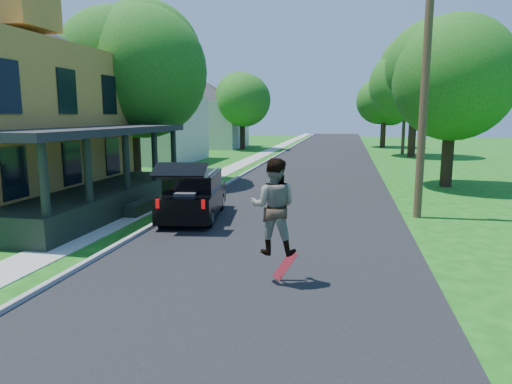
% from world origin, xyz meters
% --- Properties ---
extents(ground, '(140.00, 140.00, 0.00)m').
position_xyz_m(ground, '(0.00, 0.00, 0.00)').
color(ground, '#124E0F').
rests_on(ground, ground).
extents(street, '(8.00, 120.00, 0.02)m').
position_xyz_m(street, '(0.00, 20.00, 0.00)').
color(street, black).
rests_on(street, ground).
extents(curb, '(0.15, 120.00, 0.12)m').
position_xyz_m(curb, '(-4.05, 20.00, 0.00)').
color(curb, gray).
rests_on(curb, ground).
extents(sidewalk, '(1.30, 120.00, 0.03)m').
position_xyz_m(sidewalk, '(-5.60, 20.00, 0.00)').
color(sidewalk, gray).
rests_on(sidewalk, ground).
extents(front_walk, '(6.50, 1.20, 0.03)m').
position_xyz_m(front_walk, '(-9.50, 6.00, 0.00)').
color(front_walk, gray).
rests_on(front_walk, ground).
extents(neighbor_house_mid, '(12.78, 12.78, 8.30)m').
position_xyz_m(neighbor_house_mid, '(-13.50, 24.00, 4.19)').
color(neighbor_house_mid, beige).
rests_on(neighbor_house_mid, ground).
extents(neighbor_house_far, '(12.78, 12.78, 8.30)m').
position_xyz_m(neighbor_house_far, '(-13.50, 40.00, 4.19)').
color(neighbor_house_far, beige).
rests_on(neighbor_house_far, ground).
extents(black_suv, '(2.33, 4.75, 2.12)m').
position_xyz_m(black_suv, '(-3.20, 5.75, 0.81)').
color(black_suv, black).
rests_on(black_suv, ground).
extents(skateboarder, '(1.01, 0.80, 2.03)m').
position_xyz_m(skateboarder, '(0.53, 0.12, 1.67)').
color(skateboarder, black).
rests_on(skateboarder, ground).
extents(skateboard, '(0.55, 0.17, 0.70)m').
position_xyz_m(skateboard, '(0.78, 0.25, 0.34)').
color(skateboard, '#A40E18').
rests_on(skateboard, ground).
extents(tree_left_mid, '(7.07, 6.75, 9.61)m').
position_xyz_m(tree_left_mid, '(-9.06, 13.25, 6.35)').
color(tree_left_mid, black).
rests_on(tree_left_mid, ground).
extents(tree_left_far, '(6.32, 6.49, 8.18)m').
position_xyz_m(tree_left_far, '(-8.85, 37.82, 5.42)').
color(tree_left_far, black).
rests_on(tree_left_far, ground).
extents(tree_right_near, '(5.95, 5.89, 8.91)m').
position_xyz_m(tree_right_near, '(6.90, 15.10, 5.83)').
color(tree_right_near, black).
rests_on(tree_right_near, ground).
extents(tree_right_mid, '(7.54, 7.32, 10.85)m').
position_xyz_m(tree_right_mid, '(7.36, 31.99, 7.16)').
color(tree_right_mid, black).
rests_on(tree_right_mid, ground).
extents(tree_right_far, '(5.81, 5.47, 7.87)m').
position_xyz_m(tree_right_far, '(5.78, 43.39, 5.20)').
color(tree_right_far, black).
rests_on(tree_right_far, ground).
extents(utility_pole_near, '(1.67, 0.52, 8.98)m').
position_xyz_m(utility_pole_near, '(4.50, 7.37, 4.64)').
color(utility_pole_near, '#4F3C24').
rests_on(utility_pole_near, ground).
extents(utility_pole_far, '(1.83, 0.31, 10.76)m').
position_xyz_m(utility_pole_far, '(6.96, 34.38, 5.54)').
color(utility_pole_far, '#4F3C24').
rests_on(utility_pole_far, ground).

